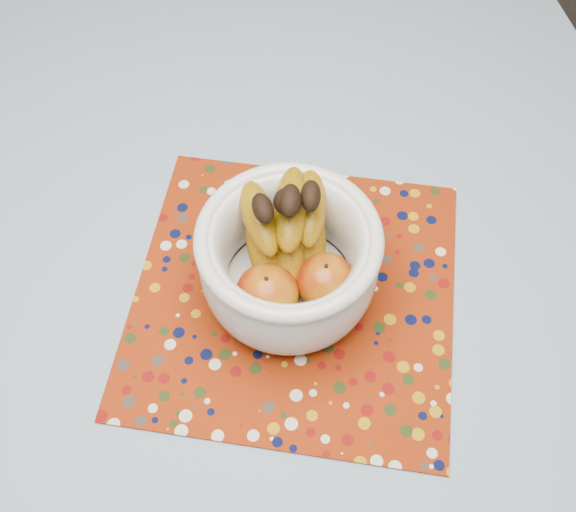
# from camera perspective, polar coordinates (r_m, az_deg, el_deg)

# --- Properties ---
(table) EXTENTS (1.20, 1.20, 0.75)m
(table) POSITION_cam_1_polar(r_m,az_deg,el_deg) (0.98, -4.80, -3.79)
(table) COLOR brown
(table) RESTS_ON ground
(tablecloth) EXTENTS (1.32, 1.32, 0.01)m
(tablecloth) POSITION_cam_1_polar(r_m,az_deg,el_deg) (0.91, -5.16, -1.35)
(tablecloth) COLOR #607DA1
(tablecloth) RESTS_ON table
(placemat) EXTENTS (0.53, 0.53, 0.00)m
(placemat) POSITION_cam_1_polar(r_m,az_deg,el_deg) (0.88, 0.54, -3.22)
(placemat) COLOR maroon
(placemat) RESTS_ON tablecloth
(fruit_bowl) EXTENTS (0.22, 0.22, 0.19)m
(fruit_bowl) POSITION_cam_1_polar(r_m,az_deg,el_deg) (0.82, 0.12, 0.24)
(fruit_bowl) COLOR silver
(fruit_bowl) RESTS_ON placemat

